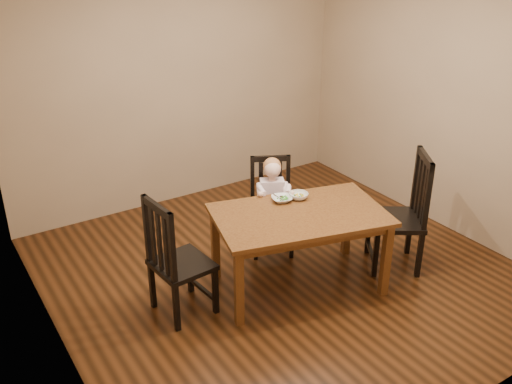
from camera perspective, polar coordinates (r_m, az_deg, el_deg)
room at (r=4.78m, az=2.91°, el=5.70°), size 4.01×4.01×2.71m
dining_table at (r=4.89m, az=4.38°, el=-2.99°), size 1.62×1.20×0.72m
chair_child at (r=5.55m, az=1.55°, el=-1.51°), size 0.54×0.53×0.94m
chair_left at (r=4.64m, az=-8.01°, el=-6.79°), size 0.47×0.49×1.05m
chair_right at (r=5.39m, az=14.45°, el=-2.14°), size 0.65×0.66×1.12m
toddler at (r=5.45m, az=1.62°, el=-0.48°), size 0.44×0.47×0.52m
bowl_peas at (r=5.03m, az=2.59°, el=-0.70°), size 0.22×0.22×0.04m
bowl_veg at (r=5.09m, az=4.29°, el=-0.39°), size 0.21×0.21×0.05m
fork at (r=4.99m, az=2.25°, el=-0.63°), size 0.05×0.11×0.04m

